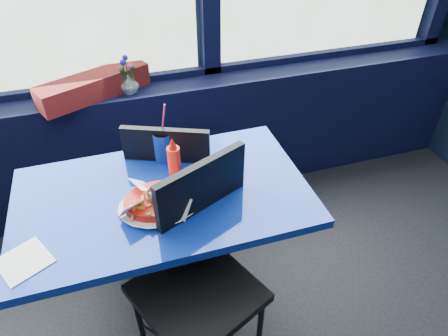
% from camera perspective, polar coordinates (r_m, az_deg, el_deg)
% --- Properties ---
extents(window_sill, '(5.00, 0.26, 0.80)m').
position_cam_1_polar(window_sill, '(2.57, -18.10, 1.91)').
color(window_sill, black).
rests_on(window_sill, ground).
extents(near_table, '(1.20, 0.70, 0.75)m').
position_cam_1_polar(near_table, '(1.79, -8.18, -7.88)').
color(near_table, black).
rests_on(near_table, ground).
extents(chair_near_front, '(0.58, 0.58, 0.97)m').
position_cam_1_polar(chair_near_front, '(1.66, -3.50, -13.29)').
color(chair_near_front, black).
rests_on(chair_near_front, ground).
extents(chair_near_back, '(0.54, 0.54, 0.92)m').
position_cam_1_polar(chair_near_back, '(2.06, -9.34, -2.24)').
color(chair_near_back, black).
rests_on(chair_near_back, ground).
extents(planter_box, '(0.62, 0.39, 0.12)m').
position_cam_1_polar(planter_box, '(2.31, -18.06, 11.11)').
color(planter_box, maroon).
rests_on(planter_box, window_sill).
extents(flower_vase, '(0.14, 0.14, 0.21)m').
position_cam_1_polar(flower_vase, '(2.29, -13.40, 11.85)').
color(flower_vase, silver).
rests_on(flower_vase, window_sill).
extents(food_basket, '(0.30, 0.29, 0.10)m').
position_cam_1_polar(food_basket, '(1.59, -9.12, -4.42)').
color(food_basket, red).
rests_on(food_basket, near_table).
extents(ketchup_bottle, '(0.05, 0.05, 0.21)m').
position_cam_1_polar(ketchup_bottle, '(1.68, -7.14, 1.05)').
color(ketchup_bottle, red).
rests_on(ketchup_bottle, near_table).
extents(soda_cup, '(0.09, 0.09, 0.30)m').
position_cam_1_polar(soda_cup, '(1.81, -8.65, 3.25)').
color(soda_cup, navy).
rests_on(soda_cup, near_table).
extents(napkin, '(0.21, 0.21, 0.00)m').
position_cam_1_polar(napkin, '(1.57, -26.65, -11.80)').
color(napkin, white).
rests_on(napkin, near_table).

